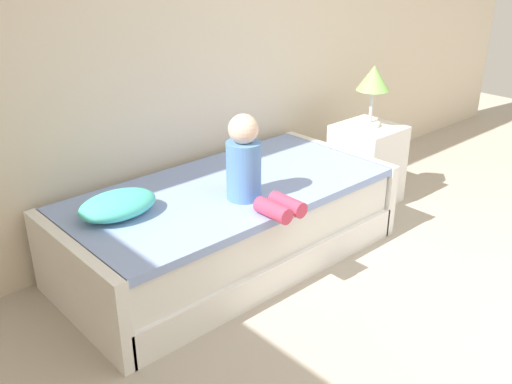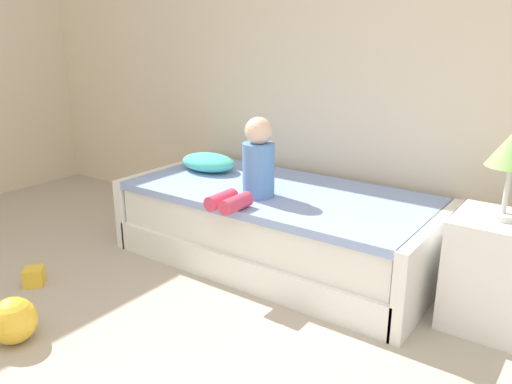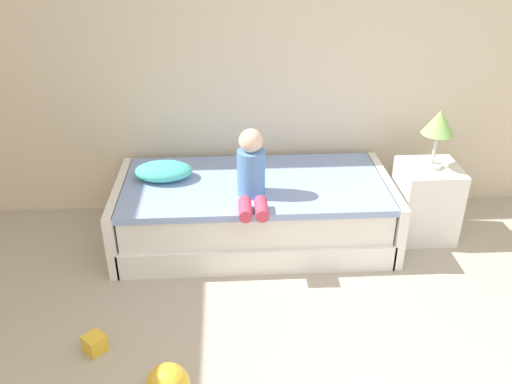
{
  "view_description": "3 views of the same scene",
  "coord_description": "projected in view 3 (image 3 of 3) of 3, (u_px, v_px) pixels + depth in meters",
  "views": [
    {
      "loc": [
        -2.57,
        -0.45,
        1.89
      ],
      "look_at": [
        -0.58,
        1.75,
        0.55
      ],
      "focal_mm": 40.0,
      "sensor_mm": 36.0,
      "label": 1
    },
    {
      "loc": [
        1.16,
        -0.67,
        1.5
      ],
      "look_at": [
        -0.58,
        1.75,
        0.55
      ],
      "focal_mm": 35.74,
      "sensor_mm": 36.0,
      "label": 2
    },
    {
      "loc": [
        -0.77,
        -1.6,
        2.36
      ],
      "look_at": [
        -0.58,
        1.75,
        0.55
      ],
      "focal_mm": 37.57,
      "sensor_mm": 36.0,
      "label": 3
    }
  ],
  "objects": [
    {
      "name": "pillow",
      "position": [
        163.0,
        171.0,
        4.08
      ],
      "size": [
        0.44,
        0.3,
        0.13
      ],
      "primitive_type": "ellipsoid",
      "color": "#4CCCBC",
      "rests_on": "bed"
    },
    {
      "name": "table_lamp",
      "position": [
        439.0,
        125.0,
        3.9
      ],
      "size": [
        0.24,
        0.24,
        0.45
      ],
      "color": "silver",
      "rests_on": "nightstand"
    },
    {
      "name": "nightstand",
      "position": [
        426.0,
        201.0,
        4.21
      ],
      "size": [
        0.44,
        0.44,
        0.6
      ],
      "primitive_type": "cube",
      "color": "white",
      "rests_on": "ground"
    },
    {
      "name": "bed",
      "position": [
        254.0,
        211.0,
        4.18
      ],
      "size": [
        2.11,
        1.0,
        0.5
      ],
      "color": "white",
      "rests_on": "ground"
    },
    {
      "name": "wall_rear",
      "position": [
        324.0,
        37.0,
        4.16
      ],
      "size": [
        7.2,
        0.1,
        2.9
      ],
      "primitive_type": "cube",
      "color": "beige",
      "rests_on": "ground"
    },
    {
      "name": "toy_block",
      "position": [
        95.0,
        343.0,
        3.18
      ],
      "size": [
        0.16,
        0.16,
        0.11
      ],
      "primitive_type": "cube",
      "rotation": [
        0.0,
        0.0,
        2.38
      ],
      "color": "yellow",
      "rests_on": "ground"
    },
    {
      "name": "child_figure",
      "position": [
        251.0,
        171.0,
        3.76
      ],
      "size": [
        0.2,
        0.51,
        0.5
      ],
      "color": "#598CD1",
      "rests_on": "bed"
    }
  ]
}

